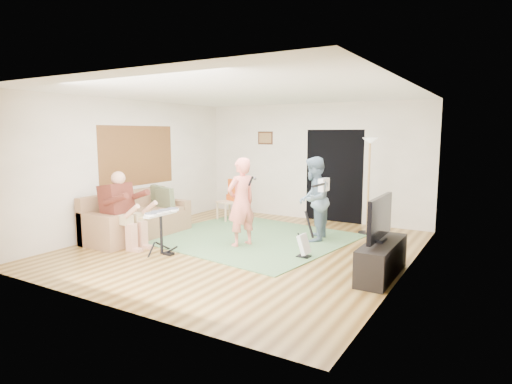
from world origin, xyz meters
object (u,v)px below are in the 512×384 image
at_px(sofa, 135,222).
at_px(tv_cabinet, 382,259).
at_px(singer, 241,202).
at_px(drum_kit, 161,235).
at_px(torchiere_lamp, 369,168).
at_px(guitar_spare, 304,244).
at_px(television, 380,217).
at_px(guitarist, 314,199).
at_px(dining_chair, 228,206).

xyz_separation_m(sofa, tv_cabinet, (4.80, 0.08, -0.04)).
distance_m(singer, tv_cabinet, 2.69).
distance_m(drum_kit, torchiere_lamp, 4.23).
bearing_deg(tv_cabinet, guitar_spare, 167.99).
bearing_deg(torchiere_lamp, television, -70.49).
distance_m(torchiere_lamp, tv_cabinet, 2.85).
bearing_deg(guitarist, tv_cabinet, 38.73).
xyz_separation_m(dining_chair, tv_cabinet, (4.12, -2.19, -0.09)).
height_order(singer, tv_cabinet, singer).
bearing_deg(torchiere_lamp, singer, -128.88).
distance_m(singer, guitarist, 1.40).
height_order(sofa, guitarist, guitarist).
relative_size(guitarist, guitar_spare, 2.03).
relative_size(sofa, guitar_spare, 2.76).
relative_size(dining_chair, tv_cabinet, 0.67).
bearing_deg(guitarist, torchiere_lamp, 135.22).
distance_m(drum_kit, dining_chair, 2.98).
bearing_deg(dining_chair, guitar_spare, -12.84).
relative_size(torchiere_lamp, tv_cabinet, 1.38).
bearing_deg(singer, guitarist, 156.75).
distance_m(dining_chair, television, 4.65).
height_order(torchiere_lamp, tv_cabinet, torchiere_lamp).
height_order(torchiere_lamp, television, torchiere_lamp).
relative_size(singer, dining_chair, 1.69).
bearing_deg(drum_kit, television, 11.95).
relative_size(guitarist, television, 1.47).
relative_size(sofa, television, 2.00).
bearing_deg(guitar_spare, guitarist, 106.13).
height_order(sofa, television, television).
distance_m(drum_kit, television, 3.56).
relative_size(singer, television, 1.48).
bearing_deg(dining_chair, television, -6.81).
bearing_deg(guitarist, sofa, -75.95).
bearing_deg(dining_chair, torchiere_lamp, 26.51).
relative_size(sofa, drum_kit, 2.86).
bearing_deg(guitar_spare, drum_kit, -155.06).
relative_size(singer, guitar_spare, 2.04).
bearing_deg(guitarist, guitar_spare, 5.12).
distance_m(guitarist, tv_cabinet, 2.22).
height_order(guitar_spare, television, television).
bearing_deg(sofa, tv_cabinet, 0.96).
relative_size(torchiere_lamp, dining_chair, 2.04).
bearing_deg(torchiere_lamp, drum_kit, -128.81).
distance_m(drum_kit, tv_cabinet, 3.58).
distance_m(singer, torchiere_lamp, 2.73).
height_order(guitarist, guitar_spare, guitarist).
distance_m(guitarist, dining_chair, 2.64).
bearing_deg(singer, dining_chair, -119.71).
height_order(dining_chair, television, television).
xyz_separation_m(torchiere_lamp, television, (0.88, -2.47, -0.47)).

